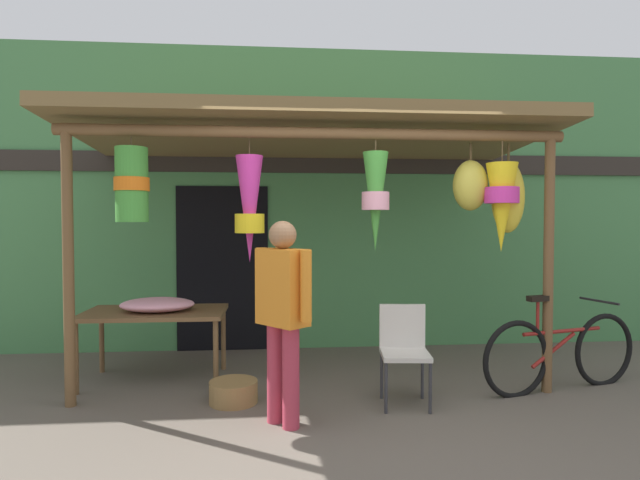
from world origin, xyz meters
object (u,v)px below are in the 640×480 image
wicker_basket_by_table (233,392)px  parked_bicycle (561,353)px  flower_heap_on_table (159,305)px  folding_chair (404,345)px  display_table (155,317)px  customer_foreground (283,306)px

wicker_basket_by_table → parked_bicycle: parked_bicycle is taller
flower_heap_on_table → folding_chair: (2.23, -0.76, -0.26)m
folding_chair → wicker_basket_by_table: (-1.47, 0.13, -0.41)m
display_table → folding_chair: folding_chair is taller
display_table → parked_bicycle: parked_bicycle is taller
flower_heap_on_table → customer_foreground: customer_foreground is taller
display_table → customer_foreground: bearing=-44.6°
display_table → flower_heap_on_table: bearing=-48.8°
folding_chair → customer_foreground: 1.20m
parked_bicycle → customer_foreground: customer_foreground is taller
wicker_basket_by_table → customer_foreground: size_ratio=0.27×
display_table → customer_foreground: customer_foreground is taller
wicker_basket_by_table → parked_bicycle: bearing=1.5°
wicker_basket_by_table → customer_foreground: bearing=-51.4°
display_table → parked_bicycle: size_ratio=0.79×
flower_heap_on_table → customer_foreground: 1.67m
parked_bicycle → customer_foreground: 2.73m
display_table → customer_foreground: size_ratio=0.86×
folding_chair → wicker_basket_by_table: bearing=175.0°
customer_foreground → wicker_basket_by_table: bearing=128.6°
display_table → customer_foreground: 1.76m
customer_foreground → parked_bicycle: bearing=13.1°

